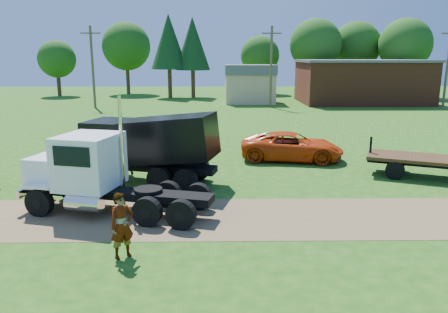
{
  "coord_description": "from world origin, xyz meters",
  "views": [
    {
      "loc": [
        -0.05,
        -14.98,
        5.75
      ],
      "look_at": [
        0.22,
        3.01,
        1.6
      ],
      "focal_mm": 35.0,
      "sensor_mm": 36.0,
      "label": 1
    }
  ],
  "objects_px": {
    "white_semi_tractor": "(92,173)",
    "spectator_a": "(122,226)",
    "orange_pickup": "(292,146)",
    "flatbed_trailer": "(446,163)",
    "black_dump_truck": "(142,144)"
  },
  "relations": [
    {
      "from": "white_semi_tractor",
      "to": "spectator_a",
      "type": "xyz_separation_m",
      "value": [
        1.95,
        -3.99,
        -0.5
      ]
    },
    {
      "from": "flatbed_trailer",
      "to": "orange_pickup",
      "type": "bearing_deg",
      "value": 172.35
    },
    {
      "from": "white_semi_tractor",
      "to": "black_dump_truck",
      "type": "height_order",
      "value": "white_semi_tractor"
    },
    {
      "from": "white_semi_tractor",
      "to": "spectator_a",
      "type": "height_order",
      "value": "white_semi_tractor"
    },
    {
      "from": "white_semi_tractor",
      "to": "flatbed_trailer",
      "type": "distance_m",
      "value": 16.1
    },
    {
      "from": "white_semi_tractor",
      "to": "spectator_a",
      "type": "bearing_deg",
      "value": -49.66
    },
    {
      "from": "orange_pickup",
      "to": "black_dump_truck",
      "type": "bearing_deg",
      "value": 128.57
    },
    {
      "from": "black_dump_truck",
      "to": "spectator_a",
      "type": "xyz_separation_m",
      "value": [
        0.7,
        -7.84,
        -0.83
      ]
    },
    {
      "from": "white_semi_tractor",
      "to": "black_dump_truck",
      "type": "bearing_deg",
      "value": 86.38
    },
    {
      "from": "orange_pickup",
      "to": "flatbed_trailer",
      "type": "xyz_separation_m",
      "value": [
        6.67,
        -4.08,
        -0.01
      ]
    },
    {
      "from": "white_semi_tractor",
      "to": "flatbed_trailer",
      "type": "relative_size",
      "value": 1.0
    },
    {
      "from": "orange_pickup",
      "to": "spectator_a",
      "type": "xyz_separation_m",
      "value": [
        -6.95,
        -12.15,
        0.19
      ]
    },
    {
      "from": "white_semi_tractor",
      "to": "orange_pickup",
      "type": "relative_size",
      "value": 1.3
    },
    {
      "from": "spectator_a",
      "to": "orange_pickup",
      "type": "bearing_deg",
      "value": 22.87
    },
    {
      "from": "white_semi_tractor",
      "to": "flatbed_trailer",
      "type": "bearing_deg",
      "value": 28.99
    }
  ]
}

